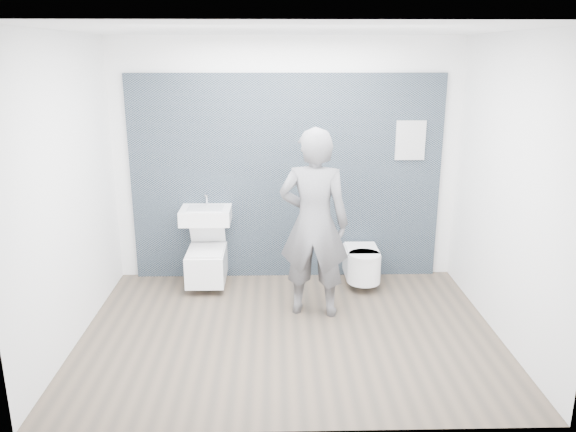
{
  "coord_description": "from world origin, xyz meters",
  "views": [
    {
      "loc": [
        -0.13,
        -4.93,
        2.62
      ],
      "look_at": [
        0.0,
        0.6,
        1.0
      ],
      "focal_mm": 35.0,
      "sensor_mm": 36.0,
      "label": 1
    }
  ],
  "objects_px": {
    "toilet_rounded": "(362,264)",
    "visitor": "(314,224)",
    "toilet_square": "(207,263)",
    "washbasin": "(206,215)"
  },
  "relations": [
    {
      "from": "toilet_rounded",
      "to": "toilet_square",
      "type": "bearing_deg",
      "value": 179.44
    },
    {
      "from": "toilet_rounded",
      "to": "visitor",
      "type": "height_order",
      "value": "visitor"
    },
    {
      "from": "toilet_rounded",
      "to": "visitor",
      "type": "bearing_deg",
      "value": -132.14
    },
    {
      "from": "washbasin",
      "to": "toilet_rounded",
      "type": "distance_m",
      "value": 1.89
    },
    {
      "from": "washbasin",
      "to": "toilet_rounded",
      "type": "relative_size",
      "value": 0.88
    },
    {
      "from": "toilet_square",
      "to": "toilet_rounded",
      "type": "xyz_separation_m",
      "value": [
        1.8,
        -0.02,
        -0.02
      ]
    },
    {
      "from": "washbasin",
      "to": "toilet_rounded",
      "type": "xyz_separation_m",
      "value": [
        1.8,
        -0.11,
        -0.57
      ]
    },
    {
      "from": "visitor",
      "to": "toilet_square",
      "type": "bearing_deg",
      "value": -20.36
    },
    {
      "from": "toilet_square",
      "to": "toilet_rounded",
      "type": "distance_m",
      "value": 1.8
    },
    {
      "from": "toilet_rounded",
      "to": "visitor",
      "type": "distance_m",
      "value": 1.16
    }
  ]
}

